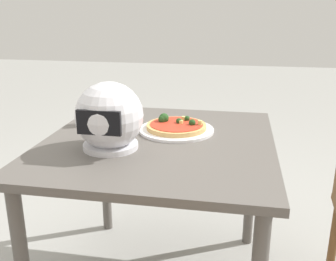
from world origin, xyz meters
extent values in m
cube|color=#5B5651|center=(0.00, 0.00, 0.69)|extent=(0.90, 0.97, 0.03)
cylinder|color=#5B5651|center=(-0.39, -0.42, 0.34)|extent=(0.05, 0.05, 0.68)
cylinder|color=#5B5651|center=(0.39, -0.42, 0.34)|extent=(0.05, 0.05, 0.68)
cylinder|color=white|center=(-0.05, -0.12, 0.71)|extent=(0.32, 0.32, 0.01)
cylinder|color=tan|center=(-0.05, -0.12, 0.73)|extent=(0.25, 0.25, 0.02)
cylinder|color=red|center=(-0.05, -0.12, 0.74)|extent=(0.22, 0.22, 0.00)
sphere|color=#234C1E|center=(-0.09, -0.18, 0.75)|extent=(0.02, 0.02, 0.02)
sphere|color=#234C1E|center=(0.01, -0.14, 0.75)|extent=(0.03, 0.03, 0.03)
sphere|color=#234C1E|center=(-0.06, -0.13, 0.75)|extent=(0.03, 0.03, 0.03)
sphere|color=#234C1E|center=(-0.12, -0.12, 0.75)|extent=(0.03, 0.03, 0.03)
sphere|color=#234C1E|center=(0.01, -0.15, 0.75)|extent=(0.04, 0.04, 0.04)
cylinder|color=#E0D172|center=(-0.07, -0.13, 0.74)|extent=(0.02, 0.02, 0.01)
cylinder|color=#E0D172|center=(-0.07, -0.18, 0.75)|extent=(0.02, 0.02, 0.02)
cylinder|color=#E0D172|center=(-0.15, -0.12, 0.75)|extent=(0.02, 0.02, 0.02)
sphere|color=silver|center=(0.16, 0.13, 0.83)|extent=(0.25, 0.25, 0.25)
cylinder|color=silver|center=(0.16, 0.13, 0.72)|extent=(0.21, 0.21, 0.02)
cube|color=black|center=(0.16, 0.24, 0.84)|extent=(0.16, 0.02, 0.09)
cylinder|color=silver|center=(0.31, -0.16, 0.77)|extent=(0.07, 0.07, 0.13)
cylinder|color=brown|center=(-0.75, -0.13, 0.21)|extent=(0.04, 0.04, 0.43)
camera|label=1|loc=(-0.30, 1.43, 1.21)|focal=41.41mm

